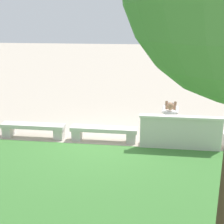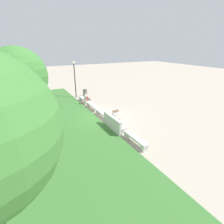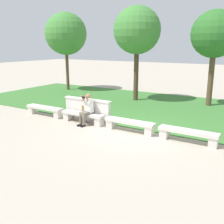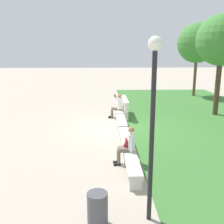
% 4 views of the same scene
% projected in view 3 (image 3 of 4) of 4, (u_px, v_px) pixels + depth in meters
% --- Properties ---
extents(ground_plane, '(80.00, 80.00, 0.00)m').
position_uv_depth(ground_plane, '(129.00, 131.00, 10.29)').
color(ground_plane, '#B2A593').
extents(grass_strip, '(23.20, 8.00, 0.03)m').
position_uv_depth(grass_strip, '(168.00, 109.00, 13.92)').
color(grass_strip, '#3D7533').
rests_on(grass_strip, ground).
extents(bench_main, '(2.06, 0.40, 0.45)m').
position_uv_depth(bench_main, '(45.00, 109.00, 12.52)').
color(bench_main, beige).
rests_on(bench_main, ground).
extents(bench_near, '(2.06, 0.40, 0.45)m').
position_uv_depth(bench_near, '(83.00, 116.00, 11.37)').
color(bench_near, beige).
rests_on(bench_near, ground).
extents(bench_mid, '(2.06, 0.40, 0.45)m').
position_uv_depth(bench_mid, '(129.00, 124.00, 10.22)').
color(bench_mid, beige).
rests_on(bench_mid, ground).
extents(bench_far, '(2.06, 0.40, 0.45)m').
position_uv_depth(bench_far, '(188.00, 134.00, 9.07)').
color(bench_far, beige).
rests_on(bench_far, ground).
extents(backrest_wall_with_plaque, '(2.36, 0.24, 1.01)m').
position_uv_depth(backrest_wall_with_plaque, '(87.00, 110.00, 11.60)').
color(backrest_wall_with_plaque, beige).
rests_on(backrest_wall_with_plaque, ground).
extents(person_photographer, '(0.50, 0.75, 1.32)m').
position_uv_depth(person_photographer, '(87.00, 107.00, 11.05)').
color(person_photographer, black).
rests_on(person_photographer, ground).
extents(tree_behind_wall, '(2.48, 2.48, 5.10)m').
position_uv_depth(tree_behind_wall, '(215.00, 35.00, 13.68)').
color(tree_behind_wall, brown).
rests_on(tree_behind_wall, ground).
extents(tree_left_background, '(2.73, 2.73, 5.49)m').
position_uv_depth(tree_left_background, '(137.00, 31.00, 15.05)').
color(tree_left_background, '#4C3826').
rests_on(tree_left_background, ground).
extents(tree_right_background, '(3.01, 3.01, 5.58)m').
position_uv_depth(tree_right_background, '(66.00, 34.00, 18.82)').
color(tree_right_background, brown).
rests_on(tree_right_background, ground).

